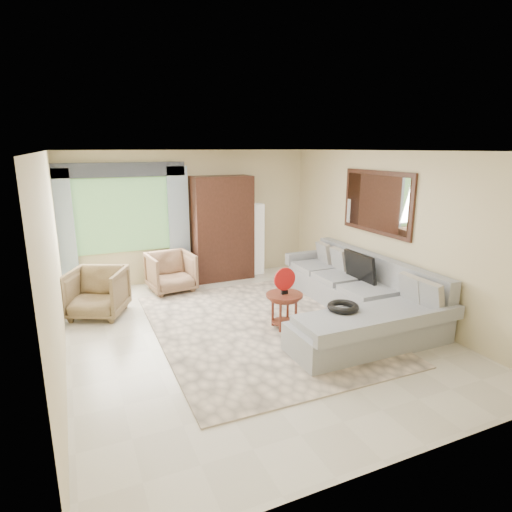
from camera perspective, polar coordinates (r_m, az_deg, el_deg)
name	(u,v)px	position (r m, az deg, el deg)	size (l,w,h in m)	color
ground	(250,332)	(6.41, -0.78, -10.07)	(6.00, 6.00, 0.00)	silver
area_rug	(260,327)	(6.56, 0.48, -9.41)	(3.00, 4.00, 0.02)	beige
sectional_sofa	(358,301)	(7.01, 13.38, -5.80)	(2.30, 3.46, 0.90)	#A4A7AC
tv_screen	(360,267)	(7.29, 13.67, -1.44)	(0.06, 0.74, 0.48)	black
garden_hose	(343,307)	(5.96, 11.54, -6.66)	(0.43, 0.43, 0.09)	black
coffee_table	(284,310)	(6.43, 3.77, -7.26)	(0.55, 0.55, 0.55)	#552116
red_disc	(285,279)	(6.26, 3.85, -3.09)	(0.34, 0.34, 0.03)	red
armchair_left	(97,293)	(7.32, -20.43, -4.61)	(0.83, 0.85, 0.78)	olive
armchair_right	(171,272)	(8.19, -11.28, -2.12)	(0.79, 0.81, 0.74)	#946951
potted_plant	(101,282)	(8.27, -19.91, -3.30)	(0.48, 0.42, 0.54)	#999999
armoire	(222,228)	(8.73, -4.53, 3.70)	(1.20, 0.55, 2.10)	black
floor_lamp	(257,239)	(9.13, 0.12, 2.30)	(0.24, 0.24, 1.50)	silver
window	(122,215)	(8.49, -17.38, 5.20)	(1.80, 0.04, 1.40)	#669E59
curtain_left	(63,234)	(8.39, -24.30, 2.74)	(0.40, 0.08, 2.30)	#9EB7CC
curtain_right	(179,225)	(8.62, -10.24, 4.07)	(0.40, 0.08, 2.30)	#9EB7CC
valance	(119,170)	(8.34, -17.76, 10.90)	(2.40, 0.12, 0.26)	#1E232D
wall_mirror	(377,202)	(7.50, 15.77, 6.89)	(0.05, 1.70, 1.05)	black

